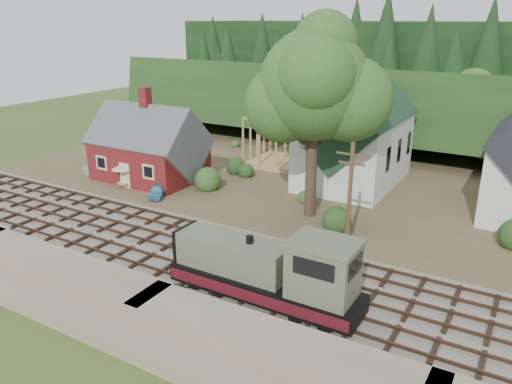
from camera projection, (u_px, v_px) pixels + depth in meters
The scene contains 16 objects.
ground at pixel (220, 261), 33.80m from camera, with size 140.00×140.00×0.00m, color #384C1E.
embankment at pixel (131, 323), 26.89m from camera, with size 64.00×5.00×1.60m, color #7F7259.
railroad_bed at pixel (220, 260), 33.77m from camera, with size 64.00×11.00×0.16m, color #726B5B.
village_flat at pixel (325, 186), 48.38m from camera, with size 64.00×26.00×0.30m, color brown.
hillside at pixel (395, 138), 67.93m from camera, with size 70.00×28.00×8.00m, color #1E3F19.
ridge at pixel (423, 119), 80.93m from camera, with size 80.00×20.00×12.00m, color black.
depot at pixel (149, 150), 49.35m from camera, with size 10.80×7.41×9.00m.
church at pixel (354, 134), 47.12m from camera, with size 8.40×15.17×13.00m.
timber_frame at pixel (290, 139), 53.47m from camera, with size 8.20×6.20×6.99m.
lattice_tower at pixel (315, 70), 56.11m from camera, with size 3.20×3.20×12.12m.
big_tree at pixel (317, 93), 37.57m from camera, with size 10.90×8.40×14.70m.
telegraph_pole_near at pixel (350, 197), 33.26m from camera, with size 2.20×0.28×8.00m.
locomotive at pixel (271, 273), 28.03m from camera, with size 11.34×2.83×4.55m.
car_blue at pixel (158, 191), 44.90m from camera, with size 1.28×3.19×1.09m, color #5BA5C3.
car_green at pixel (100, 171), 50.33m from camera, with size 1.41×4.05×1.34m, color #7AA975.
patio_set at pixel (122, 168), 46.93m from camera, with size 2.01×2.01×2.24m.
Camera 1 is at (17.52, -24.91, 15.59)m, focal length 35.00 mm.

